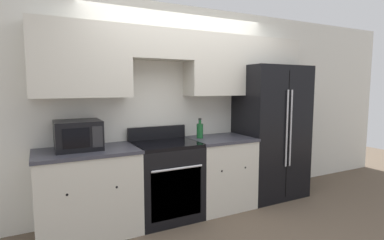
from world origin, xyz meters
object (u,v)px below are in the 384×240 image
(oven_range, at_px, (166,180))
(microwave, at_px, (78,135))
(refrigerator, at_px, (270,132))
(bottle, at_px, (200,130))

(oven_range, distance_m, microwave, 1.13)
(refrigerator, xyz_separation_m, microwave, (-2.58, 0.04, 0.14))
(oven_range, xyz_separation_m, bottle, (0.51, 0.09, 0.55))
(oven_range, height_order, bottle, bottle)
(oven_range, xyz_separation_m, refrigerator, (1.62, 0.03, 0.46))
(refrigerator, height_order, bottle, refrigerator)
(refrigerator, bearing_deg, microwave, 179.13)
(bottle, bearing_deg, microwave, -179.16)
(oven_range, xyz_separation_m, microwave, (-0.96, 0.07, 0.60))
(microwave, bearing_deg, oven_range, -4.35)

